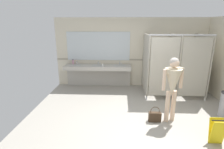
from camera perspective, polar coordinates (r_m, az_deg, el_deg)
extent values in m
cube|color=#9E998E|center=(4.76, 8.80, -15.01)|extent=(6.00, 6.05, 0.10)
cube|color=beige|center=(6.95, 6.95, 6.97)|extent=(6.00, 0.12, 2.62)
cube|color=#9E937F|center=(6.93, 6.91, 4.77)|extent=(6.00, 0.01, 0.06)
cube|color=#B2ADA3|center=(6.72, -4.62, 2.36)|extent=(2.51, 0.57, 0.14)
cube|color=#B2ADA3|center=(7.07, -4.30, -0.63)|extent=(2.51, 0.08, 0.74)
cube|color=#ADADA8|center=(6.85, -11.62, 2.50)|extent=(0.42, 0.31, 0.11)
cylinder|color=silver|center=(7.03, -11.23, 3.76)|extent=(0.04, 0.04, 0.11)
cylinder|color=silver|center=(6.97, -11.36, 4.03)|extent=(0.03, 0.11, 0.03)
sphere|color=silver|center=(7.03, -10.65, 3.58)|extent=(0.04, 0.04, 0.04)
cube|color=#ADADA8|center=(6.69, -4.66, 2.47)|extent=(0.42, 0.31, 0.11)
cylinder|color=silver|center=(6.88, -4.44, 3.75)|extent=(0.04, 0.04, 0.11)
cylinder|color=silver|center=(6.82, -4.51, 4.03)|extent=(0.03, 0.11, 0.03)
sphere|color=silver|center=(6.89, -3.85, 3.57)|extent=(0.04, 0.04, 0.04)
cube|color=#ADADA8|center=(6.64, 2.53, 2.40)|extent=(0.42, 0.31, 0.11)
cylinder|color=silver|center=(6.83, 2.55, 3.69)|extent=(0.04, 0.04, 0.11)
cylinder|color=silver|center=(6.77, 2.55, 3.97)|extent=(0.03, 0.11, 0.03)
sphere|color=silver|center=(6.85, 3.14, 3.50)|extent=(0.04, 0.04, 0.04)
cube|color=silver|center=(6.87, -4.46, 9.10)|extent=(2.41, 0.02, 1.08)
cube|color=#B2AD9E|center=(6.25, 10.73, 3.73)|extent=(0.03, 1.43, 1.94)
cylinder|color=silver|center=(5.94, 11.06, -7.36)|extent=(0.05, 0.05, 0.12)
cube|color=#B2AD9E|center=(6.45, 19.00, 3.51)|extent=(0.03, 1.43, 1.94)
cylinder|color=silver|center=(6.15, 19.78, -7.22)|extent=(0.05, 0.05, 0.12)
cube|color=#B2AD9E|center=(6.77, 26.63, 3.24)|extent=(0.03, 1.43, 1.94)
cylinder|color=silver|center=(6.49, 27.75, -6.95)|extent=(0.05, 0.05, 0.12)
cube|color=#B2AD9E|center=(5.68, 16.33, 2.14)|extent=(0.86, 0.03, 1.84)
cube|color=#B2AD9E|center=(5.98, 25.08, 1.92)|extent=(0.86, 0.03, 1.84)
cube|color=#B7BABF|center=(5.67, 21.81, 11.76)|extent=(1.93, 0.04, 0.04)
cylinder|color=beige|center=(4.79, 19.15, -9.44)|extent=(0.11, 0.11, 0.80)
cylinder|color=beige|center=(4.69, 17.36, -9.84)|extent=(0.11, 0.11, 0.80)
cone|color=beige|center=(4.51, 18.95, -2.47)|extent=(0.52, 0.52, 0.69)
cube|color=beige|center=(4.43, 19.31, 1.38)|extent=(0.46, 0.30, 0.10)
cylinder|color=beige|center=(4.64, 21.49, -1.09)|extent=(0.08, 0.08, 0.51)
cylinder|color=beige|center=(4.35, 16.44, -1.72)|extent=(0.08, 0.08, 0.51)
sphere|color=beige|center=(4.39, 19.51, 3.50)|extent=(0.22, 0.22, 0.22)
sphere|color=#A59E93|center=(4.40, 19.45, 3.72)|extent=(0.22, 0.22, 0.22)
cube|color=#3F2D1E|center=(4.72, 13.59, -13.15)|extent=(0.31, 0.12, 0.25)
torus|color=#3F2D1E|center=(4.64, 13.72, -11.37)|extent=(0.23, 0.02, 0.23)
cylinder|color=#D899B2|center=(7.04, -12.44, 3.93)|extent=(0.07, 0.07, 0.16)
cylinder|color=black|center=(7.02, -12.49, 4.73)|extent=(0.03, 0.03, 0.04)
cylinder|color=white|center=(6.56, -2.99, 3.06)|extent=(0.07, 0.07, 0.08)
cube|color=yellow|center=(4.31, 30.98, -15.85)|extent=(0.28, 0.10, 0.55)
cube|color=yellow|center=(4.38, 30.43, -15.26)|extent=(0.28, 0.10, 0.55)
cylinder|color=black|center=(4.23, 31.20, -12.57)|extent=(0.28, 0.02, 0.02)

